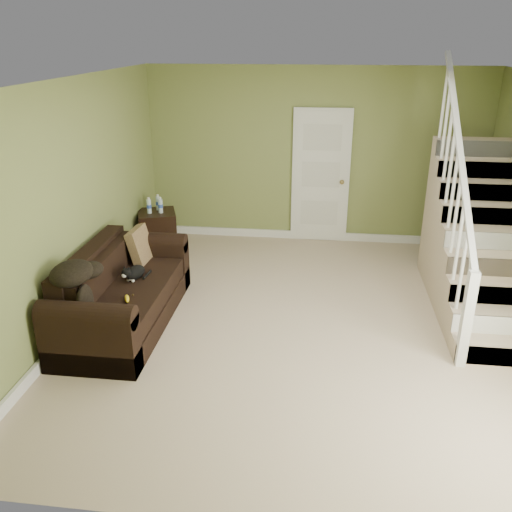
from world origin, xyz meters
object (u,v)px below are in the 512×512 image
(sofa, at_px, (121,296))
(side_table, at_px, (158,232))
(banana, at_px, (127,299))
(cat, at_px, (135,273))

(sofa, relative_size, side_table, 2.52)
(sofa, xyz_separation_m, banana, (0.21, -0.35, 0.16))
(side_table, relative_size, banana, 5.06)
(sofa, height_order, cat, sofa)
(side_table, bearing_deg, sofa, -84.38)
(side_table, xyz_separation_m, banana, (0.42, -2.44, 0.16))
(sofa, relative_size, cat, 4.98)
(banana, bearing_deg, side_table, 77.09)
(cat, bearing_deg, banana, -60.74)
(cat, xyz_separation_m, banana, (0.09, -0.51, -0.06))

